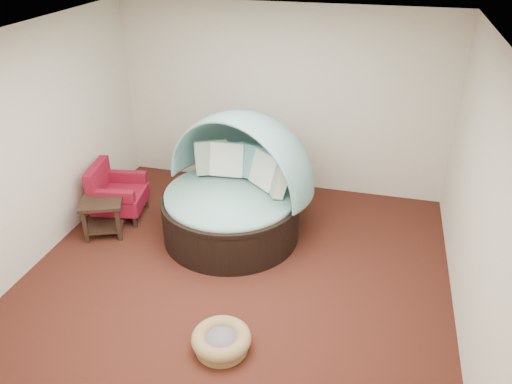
% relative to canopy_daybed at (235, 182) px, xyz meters
% --- Properties ---
extents(floor, '(5.00, 5.00, 0.00)m').
position_rel_canopy_daybed_xyz_m(floor, '(0.28, -0.94, -0.78)').
color(floor, '#491C15').
rests_on(floor, ground).
extents(wall_back, '(5.00, 0.00, 5.00)m').
position_rel_canopy_daybed_xyz_m(wall_back, '(0.28, 1.56, 0.62)').
color(wall_back, beige).
rests_on(wall_back, floor).
extents(wall_front, '(5.00, 0.00, 5.00)m').
position_rel_canopy_daybed_xyz_m(wall_front, '(0.28, -3.44, 0.62)').
color(wall_front, beige).
rests_on(wall_front, floor).
extents(wall_left, '(0.00, 5.00, 5.00)m').
position_rel_canopy_daybed_xyz_m(wall_left, '(-2.22, -0.94, 0.62)').
color(wall_left, beige).
rests_on(wall_left, floor).
extents(wall_right, '(0.00, 5.00, 5.00)m').
position_rel_canopy_daybed_xyz_m(wall_right, '(2.78, -0.94, 0.62)').
color(wall_right, beige).
rests_on(wall_right, floor).
extents(ceiling, '(5.00, 5.00, 0.00)m').
position_rel_canopy_daybed_xyz_m(ceiling, '(0.28, -0.94, 2.02)').
color(ceiling, white).
rests_on(ceiling, wall_back).
extents(canopy_daybed, '(2.35, 2.31, 1.68)m').
position_rel_canopy_daybed_xyz_m(canopy_daybed, '(0.00, 0.00, 0.00)').
color(canopy_daybed, black).
rests_on(canopy_daybed, floor).
extents(pet_basket, '(0.63, 0.63, 0.21)m').
position_rel_canopy_daybed_xyz_m(pet_basket, '(0.47, -2.08, -0.67)').
color(pet_basket, olive).
rests_on(pet_basket, floor).
extents(red_armchair, '(0.80, 0.80, 0.81)m').
position_rel_canopy_daybed_xyz_m(red_armchair, '(-1.77, -0.02, -0.41)').
color(red_armchair, black).
rests_on(red_armchair, floor).
extents(side_table, '(0.70, 0.70, 0.52)m').
position_rel_canopy_daybed_xyz_m(side_table, '(-1.72, -0.46, -0.44)').
color(side_table, black).
rests_on(side_table, floor).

